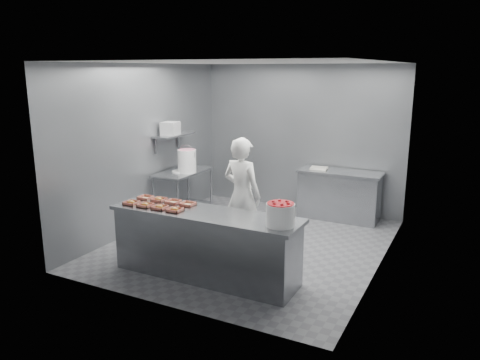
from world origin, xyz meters
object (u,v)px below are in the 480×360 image
prep_table (183,187)px  tray_0 (131,203)px  glaze_bucket (187,161)px  tray_3 (175,210)px  tray_1 (145,205)px  tray_5 (159,199)px  worker (242,195)px  back_counter (339,195)px  appliance (170,128)px  tray_6 (173,202)px  service_counter (205,244)px  tray_2 (160,207)px  tray_4 (145,198)px  strawberry_tub (280,214)px  tray_7 (188,204)px

prep_table → tray_0: 2.20m
glaze_bucket → tray_3: bearing=-60.5°
tray_1 → tray_3: (0.48, 0.00, 0.00)m
tray_5 → worker: (0.85, 0.90, -0.05)m
back_counter → appliance: appliance is taller
tray_6 → worker: 1.09m
service_counter → tray_2: 0.78m
tray_0 → tray_1: 0.24m
tray_4 → tray_1: bearing=-51.9°
tray_4 → service_counter: bearing=-8.0°
strawberry_tub → appliance: size_ratio=1.11×
worker → glaze_bucket: 1.76m
tray_4 → tray_6: 0.48m
worker → tray_4: bearing=48.9°
tray_6 → tray_1: bearing=-128.9°
tray_2 → tray_4: tray_2 is taller
service_counter → tray_4: 1.19m
tray_1 → tray_3: same height
back_counter → tray_7: size_ratio=8.01×
tray_0 → tray_6: bearing=32.0°
tray_5 → worker: size_ratio=0.11×
service_counter → tray_3: 0.61m
tray_6 → strawberry_tub: (1.68, -0.21, 0.13)m
prep_table → tray_2: size_ratio=6.40×
prep_table → strawberry_tub: strawberry_tub is taller
glaze_bucket → appliance: bearing=-172.4°
service_counter → glaze_bucket: bearing=128.7°
service_counter → prep_table: 2.56m
strawberry_tub → glaze_bucket: size_ratio=0.68×
worker → appliance: 2.15m
tray_1 → tray_6: size_ratio=1.00×
tray_1 → tray_2: size_ratio=1.00×
tray_1 → tray_3: size_ratio=1.00×
back_counter → tray_2: (-1.50, -3.40, 0.47)m
glaze_bucket → tray_2: bearing=-65.9°
tray_1 → appliance: size_ratio=0.61×
tray_2 → tray_6: bearing=89.4°
tray_6 → appliance: (-1.22, 1.70, 0.76)m
tray_4 → tray_6: bearing=0.0°
prep_table → tray_5: tray_5 is taller
back_counter → glaze_bucket: size_ratio=2.99×
prep_table → tray_1: tray_1 is taller
tray_3 → tray_5: 0.57m
tray_3 → glaze_bucket: 2.35m
tray_7 → worker: size_ratio=0.11×
service_counter → glaze_bucket: glaze_bucket is taller
service_counter → appliance: 2.87m
tray_7 → appliance: appliance is taller
tray_5 → tray_7: tray_5 is taller
worker → glaze_bucket: bearing=-19.5°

